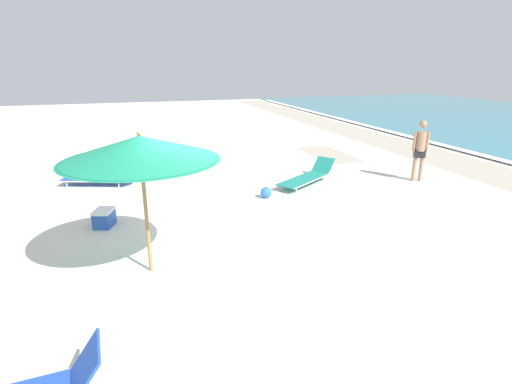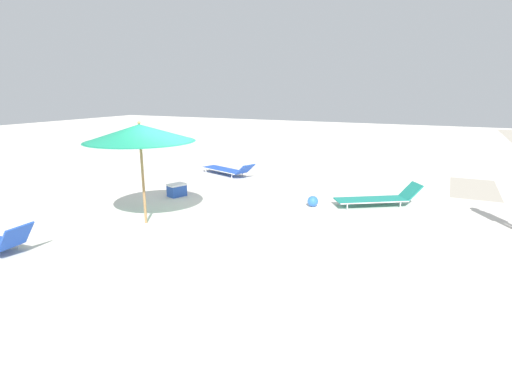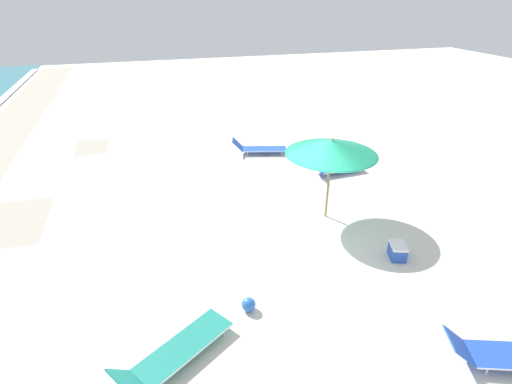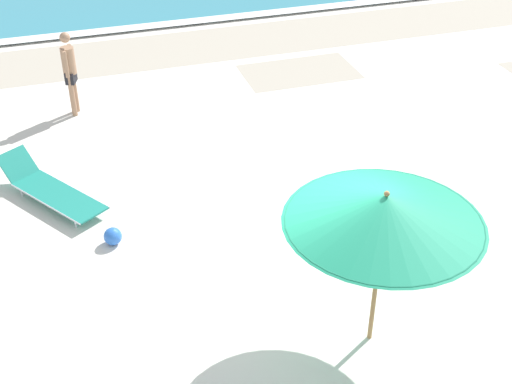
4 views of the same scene
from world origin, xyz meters
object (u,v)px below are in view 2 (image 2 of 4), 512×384
object	(u,v)px
beach_umbrella	(140,133)
cooler_box	(177,190)
beach_ball	(313,201)
sun_lounger_beside_umbrella	(228,170)
sun_lounger_near_water_left	(379,198)

from	to	relation	value
beach_umbrella	cooler_box	bearing A→B (deg)	-160.61
beach_ball	cooler_box	size ratio (longest dim) A/B	0.49
sun_lounger_beside_umbrella	cooler_box	size ratio (longest dim) A/B	4.05
sun_lounger_beside_umbrella	sun_lounger_near_water_left	bearing A→B (deg)	93.05
sun_lounger_near_water_left	cooler_box	distance (m)	5.63
beach_umbrella	cooler_box	xyz separation A→B (m)	(-2.27, -0.80, -1.89)
beach_umbrella	cooler_box	size ratio (longest dim) A/B	4.14
sun_lounger_near_water_left	sun_lounger_beside_umbrella	bearing A→B (deg)	-139.99
beach_ball	cooler_box	distance (m)	3.94
beach_umbrella	sun_lounger_beside_umbrella	xyz separation A→B (m)	(-5.45, -0.91, -1.86)
sun_lounger_beside_umbrella	cooler_box	xyz separation A→B (m)	(3.19, 0.11, -0.02)
beach_ball	cooler_box	xyz separation A→B (m)	(0.69, -3.88, 0.04)
sun_lounger_beside_umbrella	cooler_box	distance (m)	3.19
sun_lounger_beside_umbrella	beach_umbrella	bearing A→B (deg)	29.25
sun_lounger_beside_umbrella	beach_ball	world-z (taller)	sun_lounger_beside_umbrella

